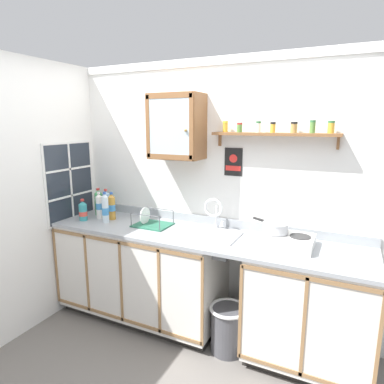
# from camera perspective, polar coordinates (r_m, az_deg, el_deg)

# --- Properties ---
(floor) EXTENTS (5.85, 5.85, 0.00)m
(floor) POSITION_cam_1_polar(r_m,az_deg,el_deg) (3.17, -1.01, -24.84)
(floor) COLOR slate
(floor) RESTS_ON ground
(back_wall) EXTENTS (3.45, 0.07, 2.45)m
(back_wall) POSITION_cam_1_polar(r_m,az_deg,el_deg) (3.15, 3.75, -0.24)
(back_wall) COLOR white
(back_wall) RESTS_ON ground
(side_wall_left) EXTENTS (0.05, 3.37, 2.45)m
(side_wall_left) POSITION_cam_1_polar(r_m,az_deg,el_deg) (3.32, -26.77, -1.04)
(side_wall_left) COLOR white
(side_wall_left) RESTS_ON ground
(lower_cabinet_run) EXTENTS (1.61, 0.64, 0.91)m
(lower_cabinet_run) POSITION_cam_1_polar(r_m,az_deg,el_deg) (3.39, -8.61, -13.34)
(lower_cabinet_run) COLOR black
(lower_cabinet_run) RESTS_ON ground
(lower_cabinet_run_right) EXTENTS (0.94, 0.64, 0.91)m
(lower_cabinet_run_right) POSITION_cam_1_polar(r_m,az_deg,el_deg) (2.91, 19.37, -18.48)
(lower_cabinet_run_right) COLOR black
(lower_cabinet_run_right) RESTS_ON ground
(countertop) EXTENTS (2.81, 0.67, 0.03)m
(countertop) POSITION_cam_1_polar(r_m,az_deg,el_deg) (2.93, 1.13, -7.48)
(countertop) COLOR #9EA3A8
(countertop) RESTS_ON lower_cabinet_run
(backsplash) EXTENTS (2.81, 0.02, 0.08)m
(backsplash) POSITION_cam_1_polar(r_m,az_deg,el_deg) (3.19, 3.45, -4.89)
(backsplash) COLOR #9EA3A8
(backsplash) RESTS_ON countertop
(sink) EXTENTS (0.59, 0.41, 0.45)m
(sink) POSITION_cam_1_polar(r_m,az_deg,el_deg) (2.95, 2.37, -7.77)
(sink) COLOR silver
(sink) RESTS_ON countertop
(hot_plate_stove) EXTENTS (0.40, 0.34, 0.09)m
(hot_plate_stove) POSITION_cam_1_polar(r_m,az_deg,el_deg) (2.74, 15.86, -8.05)
(hot_plate_stove) COLOR silver
(hot_plate_stove) RESTS_ON countertop
(saucepan) EXTENTS (0.32, 0.23, 0.08)m
(saucepan) POSITION_cam_1_polar(r_m,az_deg,el_deg) (2.75, 14.03, -5.84)
(saucepan) COLOR silver
(saucepan) RESTS_ON hot_plate_stove
(bottle_water_clear_0) EXTENTS (0.07, 0.07, 0.30)m
(bottle_water_clear_0) POSITION_cam_1_polar(r_m,az_deg,el_deg) (3.33, -14.59, -2.79)
(bottle_water_clear_0) COLOR silver
(bottle_water_clear_0) RESTS_ON countertop
(bottle_juice_amber_1) EXTENTS (0.07, 0.07, 0.28)m
(bottle_juice_amber_1) POSITION_cam_1_polar(r_m,az_deg,el_deg) (3.43, -13.53, -2.49)
(bottle_juice_amber_1) COLOR gold
(bottle_juice_amber_1) RESTS_ON countertop
(bottle_water_blue_2) EXTENTS (0.07, 0.07, 0.28)m
(bottle_water_blue_2) POSITION_cam_1_polar(r_m,az_deg,el_deg) (3.57, -14.44, -1.93)
(bottle_water_blue_2) COLOR #8CB7E0
(bottle_water_blue_2) RESTS_ON countertop
(bottle_opaque_white_3) EXTENTS (0.07, 0.07, 0.27)m
(bottle_opaque_white_3) POSITION_cam_1_polar(r_m,az_deg,el_deg) (3.49, -15.56, -2.33)
(bottle_opaque_white_3) COLOR white
(bottle_opaque_white_3) RESTS_ON countertop
(bottle_soda_green_4) EXTENTS (0.08, 0.08, 0.28)m
(bottle_soda_green_4) POSITION_cam_1_polar(r_m,az_deg,el_deg) (3.63, -15.66, -1.79)
(bottle_soda_green_4) COLOR #4CB266
(bottle_soda_green_4) RESTS_ON countertop
(bottle_detergent_teal_5) EXTENTS (0.08, 0.08, 0.22)m
(bottle_detergent_teal_5) POSITION_cam_1_polar(r_m,az_deg,el_deg) (3.48, -18.11, -3.13)
(bottle_detergent_teal_5) COLOR teal
(bottle_detergent_teal_5) RESTS_ON countertop
(dish_rack) EXTENTS (0.33, 0.27, 0.17)m
(dish_rack) POSITION_cam_1_polar(r_m,az_deg,el_deg) (3.19, -6.94, -5.27)
(dish_rack) COLOR #26664C
(dish_rack) RESTS_ON countertop
(wall_cabinet) EXTENTS (0.48, 0.31, 0.58)m
(wall_cabinet) POSITION_cam_1_polar(r_m,az_deg,el_deg) (3.06, -2.65, 11.09)
(wall_cabinet) COLOR brown
(spice_shelf) EXTENTS (1.03, 0.14, 0.22)m
(spice_shelf) POSITION_cam_1_polar(r_m,az_deg,el_deg) (2.83, 13.97, 9.83)
(spice_shelf) COLOR brown
(warning_sign) EXTENTS (0.16, 0.01, 0.25)m
(warning_sign) POSITION_cam_1_polar(r_m,az_deg,el_deg) (3.01, 7.08, 5.08)
(warning_sign) COLOR black
(window) EXTENTS (0.03, 0.63, 0.82)m
(window) POSITION_cam_1_polar(r_m,az_deg,el_deg) (3.62, -20.13, 1.57)
(window) COLOR #262D38
(trash_bin) EXTENTS (0.32, 0.32, 0.40)m
(trash_bin) POSITION_cam_1_polar(r_m,az_deg,el_deg) (3.03, 6.16, -22.05)
(trash_bin) COLOR #4C4C51
(trash_bin) RESTS_ON ground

